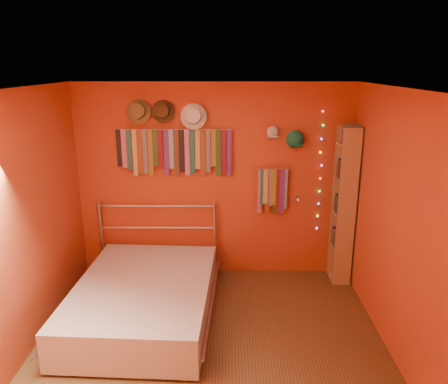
{
  "coord_description": "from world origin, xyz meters",
  "views": [
    {
      "loc": [
        0.17,
        -3.65,
        2.7
      ],
      "look_at": [
        0.13,
        0.9,
        1.36
      ],
      "focal_mm": 35.0,
      "sensor_mm": 36.0,
      "label": 1
    }
  ],
  "objects_px": {
    "tie_rack": "(175,150)",
    "bed": "(144,299)",
    "reading_lamp": "(298,199)",
    "bookshelf": "(347,205)"
  },
  "relations": [
    {
      "from": "reading_lamp",
      "to": "bed",
      "type": "xyz_separation_m",
      "value": [
        -1.78,
        -0.94,
        -0.85
      ]
    },
    {
      "from": "bookshelf",
      "to": "bed",
      "type": "bearing_deg",
      "value": -158.8
    },
    {
      "from": "reading_lamp",
      "to": "tie_rack",
      "type": "bearing_deg",
      "value": 174.42
    },
    {
      "from": "bookshelf",
      "to": "tie_rack",
      "type": "bearing_deg",
      "value": 175.88
    },
    {
      "from": "tie_rack",
      "to": "reading_lamp",
      "type": "relative_size",
      "value": 5.27
    },
    {
      "from": "tie_rack",
      "to": "bookshelf",
      "type": "relative_size",
      "value": 0.72
    },
    {
      "from": "tie_rack",
      "to": "bed",
      "type": "height_order",
      "value": "tie_rack"
    },
    {
      "from": "reading_lamp",
      "to": "bed",
      "type": "relative_size",
      "value": 0.13
    },
    {
      "from": "reading_lamp",
      "to": "bookshelf",
      "type": "bearing_deg",
      "value": -0.49
    },
    {
      "from": "bookshelf",
      "to": "bed",
      "type": "relative_size",
      "value": 0.95
    }
  ]
}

